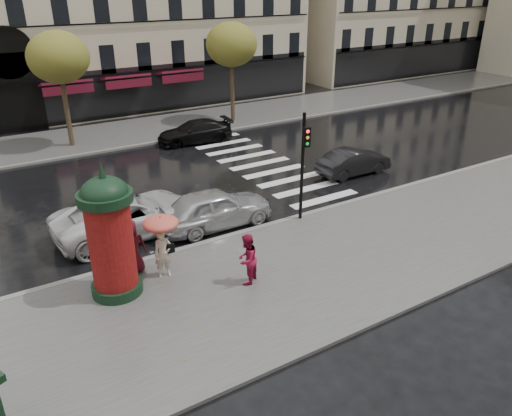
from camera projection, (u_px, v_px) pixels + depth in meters
ground at (260, 277)px, 16.90m from camera, size 160.00×160.00×0.00m
near_sidewalk at (268, 283)px, 16.49m from camera, size 90.00×7.00×0.12m
far_sidewalk at (101, 137)px, 31.56m from camera, size 90.00×6.00×0.12m
near_kerb at (218, 239)px, 19.19m from camera, size 90.00×0.25×0.14m
far_kerb at (116, 149)px, 29.24m from camera, size 90.00×0.25×0.14m
zebra_crossing at (260, 164)px, 27.17m from camera, size 3.60×11.75×0.01m
tree_far_left at (58, 58)px, 27.69m from camera, size 3.40×3.40×6.64m
tree_far_right at (231, 45)px, 32.91m from camera, size 3.40×3.40×6.64m
woman_umbrella at (162, 237)px, 16.16m from camera, size 1.17×1.17×2.24m
woman_red at (247, 259)px, 16.05m from camera, size 1.07×1.03×1.74m
man_burgundy at (132, 247)px, 16.63m from camera, size 1.07×0.85×1.90m
morris_column at (110, 233)px, 15.05m from camera, size 1.64×1.64×4.41m
traffic_light at (304, 157)px, 19.58m from camera, size 0.31×0.43×4.45m
car_silver at (215, 208)px, 20.05m from camera, size 4.73×1.96×1.60m
car_darkgrey at (354, 162)px, 25.48m from camera, size 4.01×1.40×1.32m
car_white at (128, 215)px, 19.44m from camera, size 5.92×2.98×1.61m
car_black at (195, 132)px, 30.43m from camera, size 4.75×2.34×1.33m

